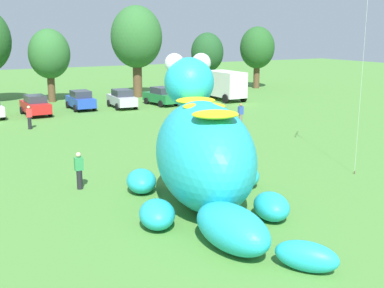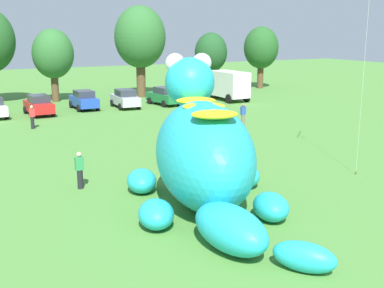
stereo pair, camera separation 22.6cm
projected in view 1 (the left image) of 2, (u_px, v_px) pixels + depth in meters
The scene contains 15 objects.
ground_plane at pixel (210, 216), 19.19m from camera, with size 160.00×160.00×0.00m, color #4C8438.
giant_inflatable_creature at pixel (204, 153), 19.99m from camera, with size 7.39×12.09×6.01m.
car_red at pixel (35, 105), 41.64m from camera, with size 2.07×4.17×1.72m.
car_blue at pixel (81, 100), 44.73m from camera, with size 1.95×4.10×1.72m.
car_silver at pixel (122, 99), 45.63m from camera, with size 2.09×4.17×1.72m.
car_green at pixel (161, 96), 47.43m from camera, with size 2.36×4.30×1.72m.
box_truck at pixel (222, 84), 50.76m from camera, with size 2.39×6.42×2.95m.
tree_centre at pixel (49, 54), 48.66m from camera, with size 4.03×4.03×7.16m.
tree_centre_right at pixel (137, 38), 51.90m from camera, with size 5.37×5.37×9.53m.
tree_mid_right at pixel (207, 53), 58.08m from camera, with size 3.79×3.79×6.73m.
tree_right at pixel (257, 48), 60.27m from camera, with size 4.19×4.19×7.43m.
spectator_near_inflatable at pixel (79, 171), 22.33m from camera, with size 0.38×0.26×1.71m.
spectator_mid_field at pixel (241, 115), 37.03m from camera, with size 0.38×0.26×1.71m.
spectator_by_cars at pixel (197, 103), 43.20m from camera, with size 0.38×0.26×1.71m.
spectator_wandering at pixel (29, 118), 35.85m from camera, with size 0.38×0.26×1.71m.
Camera 1 is at (-9.28, -15.52, 7.04)m, focal length 46.51 mm.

